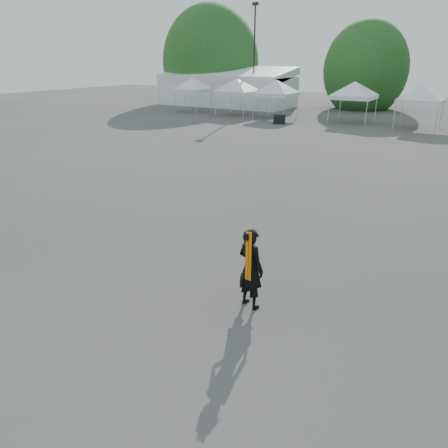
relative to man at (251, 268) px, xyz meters
The scene contains 12 objects.
ground 1.80m from the man, 114.06° to the left, with size 120.00×120.00×0.00m, color #474442.
marquee 42.88m from the man, 121.86° to the left, with size 15.00×6.25×4.23m.
light_pole_west 40.30m from the man, 117.75° to the left, with size 0.60×0.25×10.30m.
tree_far_w 47.70m from the man, 124.05° to the left, with size 4.80×4.80×7.30m.
tree_mid_w 42.41m from the man, 101.77° to the left, with size 4.16×4.16×6.33m.
tent_a 37.47m from the man, 127.10° to the left, with size 3.90×3.90×3.88m.
tent_b 34.31m from the man, 120.28° to the left, with size 4.54×4.54×3.88m.
tent_c 32.36m from the man, 114.16° to the left, with size 4.52×4.52×3.88m.
tent_d 31.00m from the man, 102.09° to the left, with size 4.67×4.67×3.88m.
tent_e 29.46m from the man, 92.27° to the left, with size 4.42×4.42×3.88m.
man is the anchor object (origin of this frame).
crate_west 28.79m from the man, 113.33° to the left, with size 0.93×0.72×0.72m, color black.
Camera 1 is at (4.56, -8.95, 5.21)m, focal length 35.00 mm.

